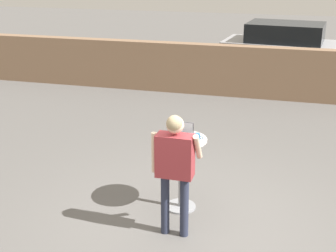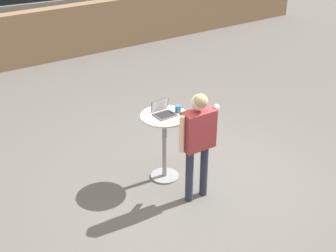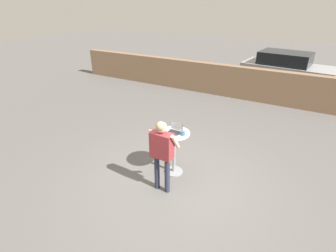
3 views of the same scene
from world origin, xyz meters
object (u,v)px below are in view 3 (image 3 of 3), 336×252
at_px(coffee_mug, 183,133).
at_px(parked_car_near_street, 287,68).
at_px(laptop, 175,130).
at_px(standing_person, 162,148).
at_px(cafe_table, 174,146).

height_order(coffee_mug, parked_car_near_street, parked_car_near_street).
xyz_separation_m(coffee_mug, parked_car_near_street, (0.98, 8.94, -0.33)).
xyz_separation_m(laptop, parked_car_near_street, (1.21, 8.89, -0.32)).
bearing_deg(standing_person, laptop, 96.91).
bearing_deg(standing_person, parked_car_near_street, 83.35).
relative_size(laptop, parked_car_near_street, 0.07).
distance_m(cafe_table, coffee_mug, 0.46).
xyz_separation_m(cafe_table, standing_person, (0.08, -0.68, 0.33)).
height_order(laptop, coffee_mug, laptop).
height_order(cafe_table, coffee_mug, coffee_mug).
bearing_deg(standing_person, coffee_mug, 78.27).
bearing_deg(coffee_mug, laptop, 166.71).
distance_m(laptop, parked_car_near_street, 8.98).
bearing_deg(cafe_table, standing_person, -82.91).
relative_size(coffee_mug, standing_person, 0.08).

